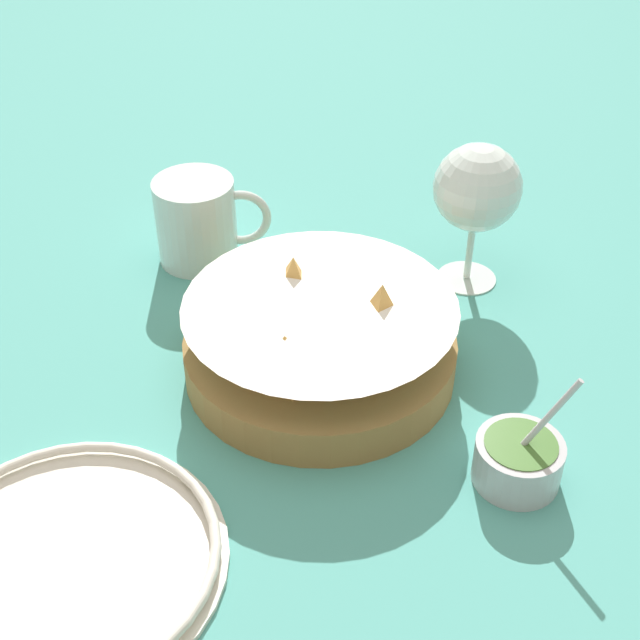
% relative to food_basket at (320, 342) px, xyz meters
% --- Properties ---
extents(ground_plane, '(4.00, 4.00, 0.00)m').
position_rel_food_basket_xyz_m(ground_plane, '(-0.03, 0.02, -0.03)').
color(ground_plane, teal).
extents(food_basket, '(0.24, 0.24, 0.09)m').
position_rel_food_basket_xyz_m(food_basket, '(0.00, 0.00, 0.00)').
color(food_basket, olive).
rests_on(food_basket, ground_plane).
extents(sauce_cup, '(0.07, 0.07, 0.10)m').
position_rel_food_basket_xyz_m(sauce_cup, '(0.14, -0.14, -0.01)').
color(sauce_cup, '#B7B7BC').
rests_on(sauce_cup, ground_plane).
extents(wine_glass, '(0.09, 0.09, 0.15)m').
position_rel_food_basket_xyz_m(wine_glass, '(0.16, 0.13, 0.07)').
color(wine_glass, silver).
rests_on(wine_glass, ground_plane).
extents(beer_mug, '(0.12, 0.08, 0.09)m').
position_rel_food_basket_xyz_m(beer_mug, '(-0.11, 0.19, 0.01)').
color(beer_mug, silver).
rests_on(beer_mug, ground_plane).
extents(side_plate, '(0.23, 0.23, 0.01)m').
position_rel_food_basket_xyz_m(side_plate, '(-0.19, -0.20, -0.02)').
color(side_plate, silver).
rests_on(side_plate, ground_plane).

